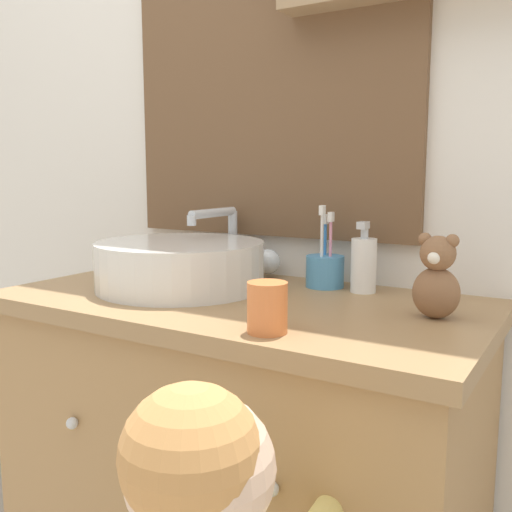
# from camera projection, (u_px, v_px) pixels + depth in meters

# --- Properties ---
(wall_back) EXTENTS (3.20, 0.18, 2.50)m
(wall_back) POSITION_uv_depth(u_px,v_px,m) (309.00, 96.00, 1.39)
(wall_back) COLOR silver
(wall_back) RESTS_ON ground_plane
(vanity_counter) EXTENTS (1.03, 0.55, 0.84)m
(vanity_counter) POSITION_uv_depth(u_px,v_px,m) (240.00, 480.00, 1.28)
(vanity_counter) COLOR #A37A4C
(vanity_counter) RESTS_ON ground_plane
(sink_basin) EXTENTS (0.38, 0.44, 0.18)m
(sink_basin) POSITION_uv_depth(u_px,v_px,m) (182.00, 264.00, 1.30)
(sink_basin) COLOR silver
(sink_basin) RESTS_ON vanity_counter
(toothbrush_holder) EXTENTS (0.09, 0.09, 0.19)m
(toothbrush_holder) POSITION_uv_depth(u_px,v_px,m) (325.00, 269.00, 1.32)
(toothbrush_holder) COLOR #4C93C6
(toothbrush_holder) RESTS_ON vanity_counter
(soap_dispenser) EXTENTS (0.06, 0.06, 0.16)m
(soap_dispenser) POSITION_uv_depth(u_px,v_px,m) (364.00, 264.00, 1.25)
(soap_dispenser) COLOR white
(soap_dispenser) RESTS_ON vanity_counter
(teddy_bear) EXTENTS (0.09, 0.07, 0.16)m
(teddy_bear) POSITION_uv_depth(u_px,v_px,m) (437.00, 278.00, 1.03)
(teddy_bear) COLOR brown
(teddy_bear) RESTS_ON vanity_counter
(drinking_cup) EXTENTS (0.07, 0.07, 0.09)m
(drinking_cup) POSITION_uv_depth(u_px,v_px,m) (267.00, 308.00, 0.94)
(drinking_cup) COLOR orange
(drinking_cup) RESTS_ON vanity_counter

